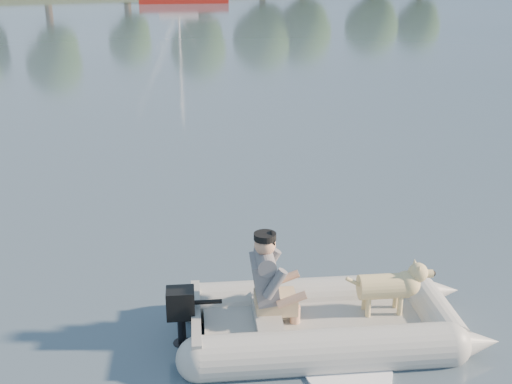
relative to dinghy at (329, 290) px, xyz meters
name	(u,v)px	position (x,y,z in m)	size (l,w,h in m)	color
water	(296,330)	(-0.26, 0.21, -0.54)	(160.00, 160.00, 0.00)	slate
dinghy	(329,290)	(0.00, 0.00, 0.00)	(4.50, 3.44, 1.29)	#AAABA5
man	(267,276)	(-0.60, 0.24, 0.17)	(0.67, 0.57, 1.00)	slate
dog	(383,290)	(0.59, -0.13, -0.06)	(0.86, 0.31, 0.57)	#D3BA7A
outboard_motor	(181,319)	(-1.47, 0.45, -0.26)	(0.38, 0.27, 0.73)	black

